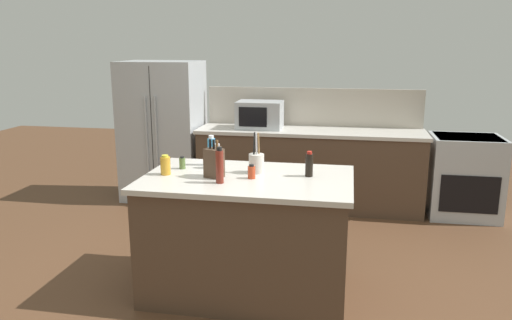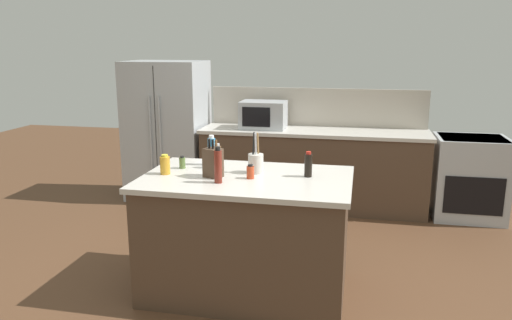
{
  "view_description": "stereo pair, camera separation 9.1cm",
  "coord_description": "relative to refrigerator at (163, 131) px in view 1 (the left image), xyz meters",
  "views": [
    {
      "loc": [
        0.74,
        -3.59,
        1.93
      ],
      "look_at": [
        0.0,
        0.35,
        0.99
      ],
      "focal_mm": 35.0,
      "sensor_mm": 36.0,
      "label": 1
    },
    {
      "loc": [
        0.83,
        -3.57,
        1.93
      ],
      "look_at": [
        0.0,
        0.35,
        0.99
      ],
      "focal_mm": 35.0,
      "sensor_mm": 36.0,
      "label": 2
    }
  ],
  "objects": [
    {
      "name": "honey_jar",
      "position": [
        0.91,
        -2.3,
        0.15
      ],
      "size": [
        0.08,
        0.08,
        0.15
      ],
      "color": "gold",
      "rests_on": "kitchen_island"
    },
    {
      "name": "wall_backsplash",
      "position": [
        1.84,
        0.27,
        0.31
      ],
      "size": [
        2.62,
        0.03,
        0.46
      ],
      "primitive_type": "cube",
      "color": "#B2A899",
      "rests_on": "back_counter_run"
    },
    {
      "name": "utensil_crock",
      "position": [
        1.59,
        -2.12,
        0.16
      ],
      "size": [
        0.12,
        0.12,
        0.32
      ],
      "color": "beige",
      "rests_on": "kitchen_island"
    },
    {
      "name": "microwave",
      "position": [
        1.24,
        -0.05,
        0.24
      ],
      "size": [
        0.53,
        0.39,
        0.32
      ],
      "color": "#ADB2B7",
      "rests_on": "back_counter_run"
    },
    {
      "name": "knife_block",
      "position": [
        1.3,
        -2.31,
        0.19
      ],
      "size": [
        0.16,
        0.14,
        0.29
      ],
      "rotation": [
        0.0,
        0.0,
        -0.39
      ],
      "color": "#4C3828",
      "rests_on": "kitchen_island"
    },
    {
      "name": "spice_jar_paprika",
      "position": [
        1.58,
        -2.29,
        0.13
      ],
      "size": [
        0.06,
        0.06,
        0.11
      ],
      "color": "#B73D1E",
      "rests_on": "kitchen_island"
    },
    {
      "name": "pepper_grinder",
      "position": [
        1.25,
        -2.03,
        0.18
      ],
      "size": [
        0.06,
        0.06,
        0.2
      ],
      "color": "brown",
      "rests_on": "kitchen_island"
    },
    {
      "name": "vinegar_bottle",
      "position": [
        1.38,
        -2.46,
        0.21
      ],
      "size": [
        0.06,
        0.06,
        0.27
      ],
      "color": "maroon",
      "rests_on": "kitchen_island"
    },
    {
      "name": "spice_jar_oregano",
      "position": [
        0.98,
        -2.1,
        0.13
      ],
      "size": [
        0.05,
        0.05,
        0.1
      ],
      "color": "#567038",
      "rests_on": "kitchen_island"
    },
    {
      "name": "back_counter_run",
      "position": [
        1.84,
        -0.05,
        -0.39
      ],
      "size": [
        2.66,
        0.66,
        0.94
      ],
      "color": "#4C3828",
      "rests_on": "ground_plane"
    },
    {
      "name": "ground_plane",
      "position": [
        1.54,
        -2.25,
        -0.86
      ],
      "size": [
        14.0,
        14.0,
        0.0
      ],
      "primitive_type": "plane",
      "color": "brown"
    },
    {
      "name": "range_oven",
      "position": [
        3.59,
        -0.05,
        -0.39
      ],
      "size": [
        0.76,
        0.65,
        0.92
      ],
      "color": "#ADB2B7",
      "rests_on": "ground_plane"
    },
    {
      "name": "refrigerator",
      "position": [
        0.0,
        0.0,
        0.0
      ],
      "size": [
        0.95,
        0.75,
        1.72
      ],
      "color": "#ADB2B7",
      "rests_on": "ground_plane"
    },
    {
      "name": "soy_sauce_bottle",
      "position": [
        2.0,
        -2.15,
        0.17
      ],
      "size": [
        0.06,
        0.06,
        0.2
      ],
      "color": "black",
      "rests_on": "kitchen_island"
    },
    {
      "name": "kitchen_island",
      "position": [
        1.54,
        -2.25,
        -0.39
      ],
      "size": [
        1.59,
        1.01,
        0.94
      ],
      "color": "#4C3828",
      "rests_on": "ground_plane"
    },
    {
      "name": "dish_soap_bottle",
      "position": [
        1.18,
        -1.94,
        0.2
      ],
      "size": [
        0.06,
        0.06,
        0.25
      ],
      "color": "#3384BC",
      "rests_on": "kitchen_island"
    }
  ]
}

